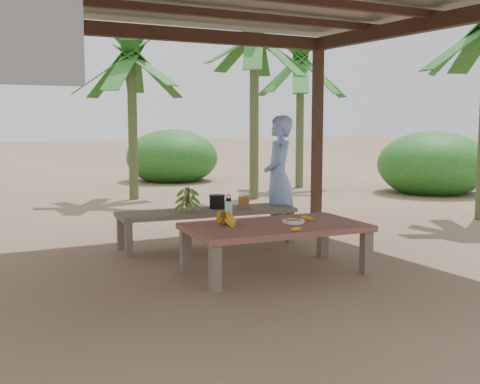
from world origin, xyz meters
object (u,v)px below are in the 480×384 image
work_table (275,231)px  plate (293,221)px  cooking_pot (217,202)px  bench (207,214)px  ripe_banana_bunch (223,218)px  woman (279,177)px  water_flask (229,211)px

work_table → plate: 0.22m
cooking_pot → work_table: bearing=-93.6°
bench → ripe_banana_bunch: size_ratio=8.50×
work_table → woman: bearing=61.8°
bench → water_flask: (-0.30, -1.18, 0.23)m
bench → cooking_pot: size_ratio=11.66×
bench → woman: woman is taller
ripe_banana_bunch → woman: bearing=42.9°
bench → water_flask: bearing=-98.9°
work_table → plate: plate is taller
water_flask → ripe_banana_bunch: bearing=-131.0°
bench → cooking_pot: (0.16, 0.06, 0.14)m
ripe_banana_bunch → cooking_pot: (0.62, 1.42, -0.05)m
woman → water_flask: bearing=-19.5°
work_table → ripe_banana_bunch: 0.56m
woman → bench: bearing=-59.4°
work_table → woman: 1.88m
bench → plate: size_ratio=9.64×
plate → water_flask: size_ratio=0.80×
work_table → plate: bearing=-3.2°
bench → cooking_pot: bearing=25.6°
plate → woman: 1.79m
bench → cooking_pot: 0.22m
plate → cooking_pot: cooking_pot is taller
ripe_banana_bunch → plate: (0.72, -0.18, -0.06)m
ripe_banana_bunch → work_table: bearing=-16.8°
work_table → woman: size_ratio=1.16×
ripe_banana_bunch → water_flask: water_flask is taller
water_flask → cooking_pot: size_ratio=1.51×
woman → plate: bearing=2.0°
plate → woman: woman is taller
ripe_banana_bunch → plate: bearing=-14.2°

